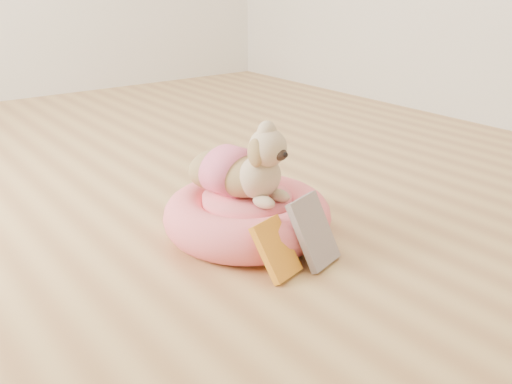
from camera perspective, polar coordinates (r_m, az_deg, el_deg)
floor at (r=2.36m, az=-8.07°, el=-0.06°), size 4.50×4.50×0.00m
pet_bed at (r=1.94m, az=-0.88°, el=-2.38°), size 0.57×0.57×0.15m
dog at (r=1.87m, az=-1.40°, el=3.65°), size 0.34×0.43×0.28m
book_yellow at (r=1.69m, az=2.02°, el=-5.74°), size 0.15×0.14×0.17m
book_white at (r=1.76m, az=5.79°, el=-3.95°), size 0.17×0.16×0.21m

